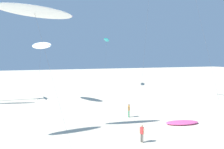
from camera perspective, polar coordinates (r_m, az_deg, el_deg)
name	(u,v)px	position (r m, az deg, el deg)	size (l,w,h in m)	color
flying_kite_0	(41,45)	(40.45, -17.35, 6.97)	(3.61, 9.49, 10.59)	white
flying_kite_3	(34,11)	(24.52, -18.92, 14.79)	(7.53, 7.01, 13.18)	white
flying_kite_6	(107,40)	(62.49, -1.36, 8.69)	(4.64, 7.86, 13.02)	#19B2B7
grounded_kite_2	(182,122)	(28.03, 17.17, -11.42)	(4.18, 2.51, 0.32)	#EA5193
person_foreground_walker	(142,133)	(21.26, 7.51, -14.27)	(0.30, 0.48, 1.64)	slate
person_near_right	(129,110)	(29.58, 4.25, -8.85)	(0.34, 0.43, 1.73)	#338E56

